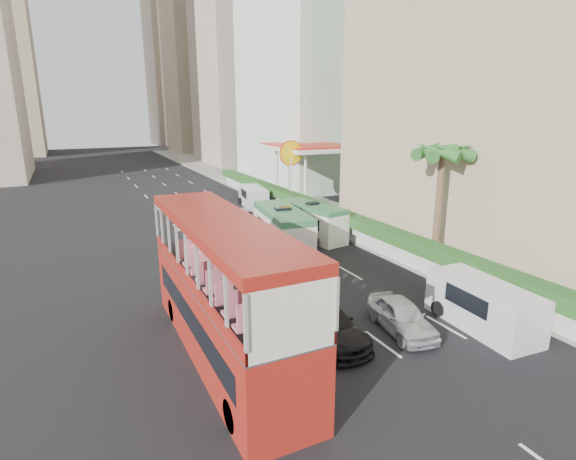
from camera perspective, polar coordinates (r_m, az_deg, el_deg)
ground_plane at (r=19.68m, az=9.26°, el=-11.30°), size 200.00×200.00×0.00m
double_decker_bus at (r=16.14m, az=-8.22°, el=-7.46°), size 2.50×11.00×5.06m
car_silver_lane_a at (r=19.35m, az=2.27°, el=-11.57°), size 1.91×4.26×1.36m
car_silver_lane_b at (r=19.19m, az=14.10°, el=-12.29°), size 2.18×4.03×1.30m
car_black at (r=18.09m, az=4.78°, el=-13.64°), size 1.95×4.61×1.33m
van_asset at (r=33.99m, az=-5.70°, el=0.22°), size 3.01×5.34×1.41m
minibus_near at (r=27.61m, az=-0.68°, el=-0.22°), size 2.95×6.50×2.78m
minibus_far at (r=30.94m, az=3.10°, el=1.09°), size 2.76×5.67×2.41m
panel_van_near at (r=20.16m, az=23.50°, el=-8.78°), size 2.21×4.87×1.90m
panel_van_far at (r=41.44m, az=-4.42°, el=4.21°), size 2.37×4.66×1.79m
sidewalk at (r=44.63m, az=0.28°, el=3.99°), size 6.00×120.00×0.18m
kerb_wall at (r=33.74m, az=4.30°, el=1.33°), size 0.30×44.00×1.00m
hedge at (r=33.55m, az=4.33°, el=2.74°), size 1.10×44.00×0.70m
palm_tree at (r=26.33m, az=18.52°, el=2.69°), size 0.36×0.36×6.40m
shell_station at (r=42.90m, az=2.68°, el=7.13°), size 6.50×8.00×5.50m
tower_mid at (r=79.34m, az=-5.01°, el=26.90°), size 16.00×16.00×50.00m
tower_far_a at (r=100.97m, az=-10.88°, el=22.42°), size 14.00×14.00×44.00m
tower_far_b at (r=121.92m, az=-13.77°, el=20.01°), size 14.00×14.00×40.00m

